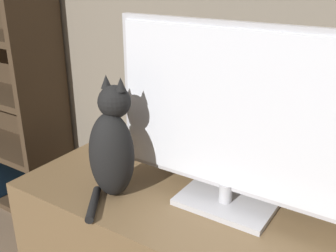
# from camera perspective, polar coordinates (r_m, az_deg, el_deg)

# --- Properties ---
(tv) EXTENTS (0.81, 0.19, 0.60)m
(tv) POSITION_cam_1_polar(r_m,az_deg,el_deg) (1.22, 9.10, 0.91)
(tv) COLOR #B7B7BC
(tv) RESTS_ON tv_stand
(cat) EXTENTS (0.16, 0.27, 0.42)m
(cat) POSITION_cam_1_polar(r_m,az_deg,el_deg) (1.34, -8.04, -3.09)
(cat) COLOR black
(cat) RESTS_ON tv_stand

